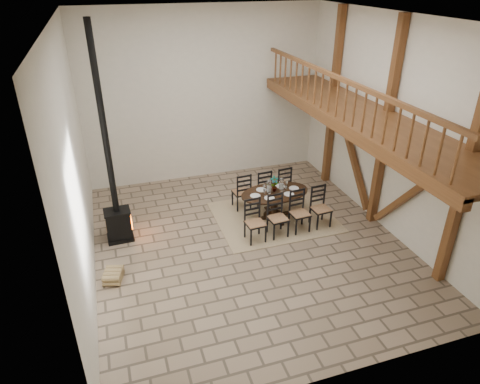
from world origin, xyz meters
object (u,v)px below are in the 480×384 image
object	(u,v)px
log_basket	(118,226)
log_stack	(113,276)
dining_table	(276,206)
wood_stove	(115,197)

from	to	relation	value
log_basket	log_stack	xyz separation A→B (m)	(-0.23, -1.83, -0.08)
dining_table	log_basket	world-z (taller)	dining_table
wood_stove	log_basket	bearing A→B (deg)	92.63
dining_table	log_basket	bearing A→B (deg)	167.56
wood_stove	log_basket	xyz separation A→B (m)	(-0.02, 0.29, -0.94)
dining_table	wood_stove	bearing A→B (deg)	171.77
dining_table	log_stack	distance (m)	4.35
log_basket	log_stack	world-z (taller)	log_basket
wood_stove	log_stack	world-z (taller)	wood_stove
log_stack	dining_table	bearing A→B (deg)	16.85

